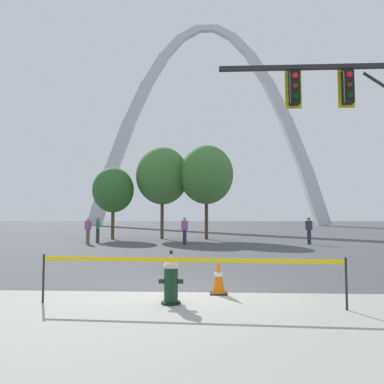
{
  "coord_description": "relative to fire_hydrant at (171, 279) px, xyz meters",
  "views": [
    {
      "loc": [
        0.63,
        -8.07,
        1.63
      ],
      "look_at": [
        -0.03,
        5.0,
        2.5
      ],
      "focal_mm": 34.37,
      "sensor_mm": 36.0,
      "label": 1
    }
  ],
  "objects": [
    {
      "name": "pedestrian_walking_left",
      "position": [
        6.47,
        14.88,
        0.35
      ],
      "size": [
        0.37,
        0.39,
        1.59
      ],
      "color": "#232847",
      "rests_on": "ground"
    },
    {
      "name": "tree_left_mid",
      "position": [
        -2.81,
        19.85,
        4.15
      ],
      "size": [
        3.85,
        3.85,
        6.75
      ],
      "color": "brown",
      "rests_on": "ground"
    },
    {
      "name": "monument_arch",
      "position": [
        0.11,
        57.69,
        15.6
      ],
      "size": [
        42.36,
        2.16,
        36.61
      ],
      "color": "silver",
      "rests_on": "ground"
    },
    {
      "name": "sidewalk_near_curb",
      "position": [
        0.11,
        -2.95,
        -0.46
      ],
      "size": [
        40.0,
        8.0,
        0.01
      ],
      "primitive_type": "cube",
      "color": "#99968E",
      "rests_on": "ground"
    },
    {
      "name": "tree_center_left",
      "position": [
        0.44,
        19.37,
        4.16
      ],
      "size": [
        3.86,
        3.86,
        6.76
      ],
      "color": "#473323",
      "rests_on": "ground"
    },
    {
      "name": "fire_hydrant",
      "position": [
        0.0,
        0.0,
        0.0
      ],
      "size": [
        0.46,
        0.48,
        0.99
      ],
      "color": "black",
      "rests_on": "ground"
    },
    {
      "name": "pedestrian_near_trees",
      "position": [
        -6.53,
        14.59,
        0.35
      ],
      "size": [
        0.39,
        0.32,
        1.59
      ],
      "color": "brown",
      "rests_on": "ground"
    },
    {
      "name": "tree_far_left",
      "position": [
        -6.28,
        19.21,
        3.06
      ],
      "size": [
        2.95,
        2.95,
        5.16
      ],
      "color": "brown",
      "rests_on": "ground"
    },
    {
      "name": "pedestrian_walking_right",
      "position": [
        -0.77,
        14.5,
        0.35
      ],
      "size": [
        0.38,
        0.28,
        1.59
      ],
      "color": "#232847",
      "rests_on": "ground"
    },
    {
      "name": "pedestrian_standing_center",
      "position": [
        -6.27,
        15.67,
        0.35
      ],
      "size": [
        0.28,
        0.38,
        1.59
      ],
      "color": "#38383D",
      "rests_on": "ground"
    },
    {
      "name": "ground_plane",
      "position": [
        0.11,
        1.15,
        -0.47
      ],
      "size": [
        240.0,
        240.0,
        0.0
      ],
      "primitive_type": "plane",
      "color": "#474749"
    },
    {
      "name": "traffic_cone_by_hydrant",
      "position": [
        0.9,
        0.92,
        -0.11
      ],
      "size": [
        0.36,
        0.36,
        0.73
      ],
      "color": "black",
      "rests_on": "ground"
    },
    {
      "name": "caution_tape_barrier",
      "position": [
        0.34,
        -0.18,
        0.17
      ],
      "size": [
        5.55,
        0.32,
        0.92
      ],
      "color": "#232326",
      "rests_on": "ground"
    }
  ]
}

